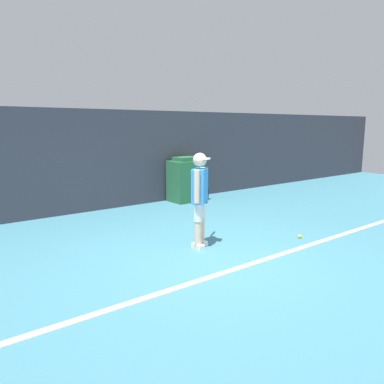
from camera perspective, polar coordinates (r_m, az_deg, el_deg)
name	(u,v)px	position (r m, az deg, el deg)	size (l,w,h in m)	color
ground_plane	(218,262)	(5.52, 3.94, -10.64)	(24.00, 24.00, 0.00)	teal
back_wall	(93,161)	(8.87, -14.80, 4.64)	(24.00, 0.10, 2.33)	#383842
court_baseline	(235,269)	(5.28, 6.57, -11.62)	(21.60, 0.10, 0.01)	white
tennis_player	(200,196)	(5.98, 1.21, -0.59)	(0.76, 0.63, 1.53)	beige
tennis_ball	(300,236)	(6.89, 16.10, -6.50)	(0.07, 0.07, 0.07)	#D1E533
covered_chair	(186,180)	(9.75, -0.94, 1.83)	(0.82, 0.64, 1.16)	#28663D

